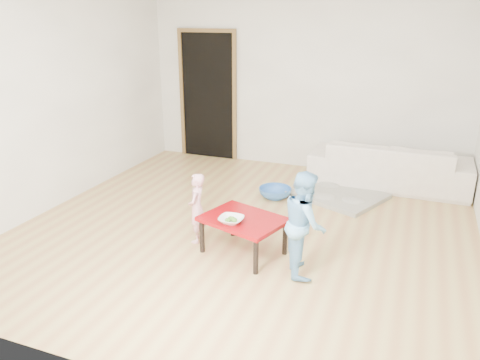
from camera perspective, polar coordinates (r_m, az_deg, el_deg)
The scene contains 13 objects.
floor at distance 5.42m, azimuth 0.77°, elevation -5.82°, with size 5.00×5.00×0.01m, color #B4834D.
back_wall at distance 7.37m, azimuth 7.75°, elevation 11.41°, with size 5.00×0.02×2.60m, color white.
left_wall at distance 6.31m, azimuth -21.26°, elevation 8.91°, with size 0.02×5.00×2.60m, color white.
doorway at distance 7.91m, azimuth -3.87°, elevation 10.08°, with size 1.02×0.08×2.11m, color brown, non-canonical shape.
sofa at distance 6.95m, azimuth 17.72°, elevation 1.83°, with size 2.18×0.85×0.64m, color white.
cushion at distance 6.81m, azimuth 14.47°, elevation 3.18°, with size 0.43×0.38×0.11m, color orange.
red_table at distance 4.79m, azimuth 0.41°, elevation -6.78°, with size 0.79×0.59×0.40m, color maroon, non-canonical shape.
bowl at distance 4.59m, azimuth -1.08°, elevation -4.89°, with size 0.24×0.24×0.06m, color white.
broccoli at distance 4.59m, azimuth -1.08°, elevation -4.90°, with size 0.12×0.12×0.06m, color #2D5919, non-canonical shape.
child_pink at distance 4.99m, azimuth -5.30°, elevation -3.42°, with size 0.28×0.18×0.76m, color #DC6470.
child_blue at distance 4.38m, azimuth 7.89°, elevation -5.25°, with size 0.49×0.38×1.00m, color #6ABCF7.
basin at distance 6.28m, azimuth 4.29°, elevation -1.55°, with size 0.43×0.43×0.14m, color #2F63B1.
blanket at distance 6.44m, azimuth 11.85°, elevation -1.77°, with size 1.10×0.92×0.06m, color #A09E8D, non-canonical shape.
Camera 1 is at (1.70, -4.59, 2.33)m, focal length 35.00 mm.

